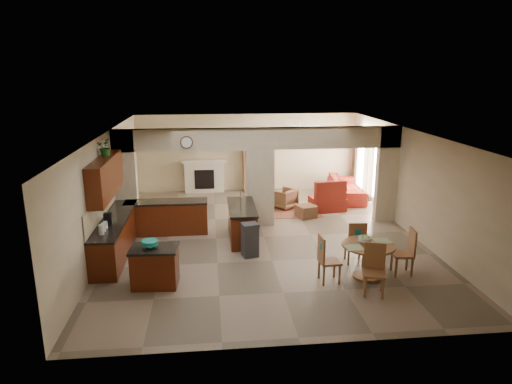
{
  "coord_description": "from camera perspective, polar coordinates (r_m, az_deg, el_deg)",
  "views": [
    {
      "loc": [
        -1.41,
        -11.42,
        4.34
      ],
      "look_at": [
        -0.18,
        0.3,
        1.17
      ],
      "focal_mm": 32.0,
      "sensor_mm": 36.0,
      "label": 1
    }
  ],
  "objects": [
    {
      "name": "partition_right_pier",
      "position": [
        13.75,
        16.02,
        2.13
      ],
      "size": [
        0.6,
        0.25,
        2.8
      ],
      "primitive_type": "cube",
      "color": "beige",
      "rests_on": "floor"
    },
    {
      "name": "glazed_door",
      "position": [
        15.87,
        14.0,
        2.66
      ],
      "size": [
        0.02,
        0.7,
        2.1
      ],
      "primitive_type": "cube",
      "color": "white",
      "rests_on": "wall_right"
    },
    {
      "name": "wall_right",
      "position": [
        12.97,
        18.86,
        1.15
      ],
      "size": [
        0.0,
        10.0,
        10.0
      ],
      "primitive_type": "plane",
      "rotation": [
        1.57,
        0.0,
        -1.57
      ],
      "color": "beige",
      "rests_on": "floor"
    },
    {
      "name": "partition_left_pier",
      "position": [
        12.97,
        -15.99,
        1.37
      ],
      "size": [
        0.6,
        0.25,
        2.8
      ],
      "primitive_type": "cube",
      "color": "beige",
      "rests_on": "floor"
    },
    {
      "name": "fireplace",
      "position": [
        16.67,
        -6.48,
        2.06
      ],
      "size": [
        1.6,
        0.35,
        1.2
      ],
      "color": "beige",
      "rests_on": "floor"
    },
    {
      "name": "shelving_unit",
      "position": [
        16.69,
        0.21,
        3.18
      ],
      "size": [
        1.0,
        0.32,
        1.8
      ],
      "primitive_type": "cube",
      "color": "brown",
      "rests_on": "floor"
    },
    {
      "name": "ceiling_fan",
      "position": [
        14.82,
        5.46,
        8.1
      ],
      "size": [
        1.0,
        1.0,
        0.1
      ],
      "primitive_type": "cylinder",
      "color": "white",
      "rests_on": "ceiling"
    },
    {
      "name": "drape_a_right",
      "position": [
        15.6,
        14.2,
        2.99
      ],
      "size": [
        0.1,
        0.28,
        2.3
      ],
      "primitive_type": "cube",
      "color": "#381616",
      "rests_on": "wall_right"
    },
    {
      "name": "fruit_bowl",
      "position": [
        9.99,
        13.5,
        -5.82
      ],
      "size": [
        0.29,
        0.29,
        0.16
      ],
      "primitive_type": "cylinder",
      "color": "#7EB727",
      "rests_on": "dining_table"
    },
    {
      "name": "chair_north",
      "position": [
        10.71,
        12.37,
        -6.0
      ],
      "size": [
        0.45,
        0.45,
        1.02
      ],
      "rotation": [
        0.0,
        0.0,
        3.08
      ],
      "color": "brown",
      "rests_on": "floor"
    },
    {
      "name": "chair_west",
      "position": [
        9.71,
        8.72,
        -8.07
      ],
      "size": [
        0.45,
        0.44,
        1.02
      ],
      "rotation": [
        0.0,
        0.0,
        1.63
      ],
      "color": "brown",
      "rests_on": "floor"
    },
    {
      "name": "drape_b_right",
      "position": [
        17.17,
        12.29,
        4.19
      ],
      "size": [
        0.1,
        0.28,
        2.3
      ],
      "primitive_type": "cube",
      "color": "#381616",
      "rests_on": "wall_right"
    },
    {
      "name": "rug",
      "position": [
        14.43,
        4.73,
        -2.46
      ],
      "size": [
        1.6,
        1.3,
        0.01
      ],
      "primitive_type": "cube",
      "color": "brown",
      "rests_on": "floor"
    },
    {
      "name": "armchair",
      "position": [
        14.74,
        3.55,
        -0.81
      ],
      "size": [
        0.96,
        0.96,
        0.63
      ],
      "primitive_type": "imported",
      "rotation": [
        0.0,
        0.0,
        3.85
      ],
      "color": "maroon",
      "rests_on": "floor"
    },
    {
      "name": "sofa",
      "position": [
        16.13,
        11.21,
        0.49
      ],
      "size": [
        2.56,
        1.24,
        0.72
      ],
      "primitive_type": "imported",
      "rotation": [
        0.0,
        0.0,
        1.46
      ],
      "color": "maroon",
      "rests_on": "floor"
    },
    {
      "name": "ottoman",
      "position": [
        13.9,
        6.27,
        -2.41
      ],
      "size": [
        0.66,
        0.66,
        0.37
      ],
      "primitive_type": "cube",
      "rotation": [
        0.0,
        0.0,
        0.33
      ],
      "color": "maroon",
      "rests_on": "floor"
    },
    {
      "name": "window_b",
      "position": [
        16.63,
        13.05,
        3.79
      ],
      "size": [
        0.02,
        0.9,
        1.9
      ],
      "primitive_type": "cube",
      "color": "white",
      "rests_on": "wall_right"
    },
    {
      "name": "window_a",
      "position": [
        15.07,
        15.11,
        2.51
      ],
      "size": [
        0.02,
        0.9,
        1.9
      ],
      "primitive_type": "cube",
      "color": "white",
      "rests_on": "wall_right"
    },
    {
      "name": "drape_b_left",
      "position": [
        16.06,
        13.6,
        3.37
      ],
      "size": [
        0.1,
        0.28,
        2.3
      ],
      "primitive_type": "cube",
      "color": "#381616",
      "rests_on": "wall_right"
    },
    {
      "name": "ceiling",
      "position": [
        11.61,
        1.07,
        7.44
      ],
      "size": [
        10.0,
        10.0,
        0.0
      ],
      "primitive_type": "plane",
      "rotation": [
        3.14,
        0.0,
        0.0
      ],
      "color": "white",
      "rests_on": "wall_back"
    },
    {
      "name": "chaise",
      "position": [
        14.73,
        8.88,
        -1.43
      ],
      "size": [
        1.13,
        0.97,
        0.41
      ],
      "primitive_type": "cube",
      "rotation": [
        0.0,
        0.0,
        0.15
      ],
      "color": "maroon",
      "rests_on": "floor"
    },
    {
      "name": "chair_south",
      "position": [
        9.46,
        14.58,
        -9.05
      ],
      "size": [
        0.52,
        0.52,
        1.02
      ],
      "rotation": [
        0.0,
        0.0,
        -0.29
      ],
      "color": "brown",
      "rests_on": "floor"
    },
    {
      "name": "floor",
      "position": [
        12.3,
        1.0,
        -5.6
      ],
      "size": [
        10.0,
        10.0,
        0.0
      ],
      "primitive_type": "plane",
      "color": "#806D59",
      "rests_on": "ground"
    },
    {
      "name": "kitchen_island",
      "position": [
        9.74,
        -12.51,
        -9.05
      ],
      "size": [
        1.0,
        0.75,
        0.84
      ],
      "rotation": [
        0.0,
        0.0,
        -0.06
      ],
      "color": "#3F1207",
      "rests_on": "floor"
    },
    {
      "name": "kitchen_counter",
      "position": [
        11.97,
        -14.57,
        -4.33
      ],
      "size": [
        2.52,
        3.29,
        1.48
      ],
      "color": "#3F1207",
      "rests_on": "floor"
    },
    {
      "name": "wall_back",
      "position": [
        16.74,
        -1.05,
        4.95
      ],
      "size": [
        8.0,
        0.0,
        8.0
      ],
      "primitive_type": "plane",
      "rotation": [
        1.57,
        0.0,
        0.0
      ],
      "color": "beige",
      "rests_on": "floor"
    },
    {
      "name": "wall_clock",
      "position": [
        12.43,
        -8.67,
        6.15
      ],
      "size": [
        0.34,
        0.03,
        0.34
      ],
      "primitive_type": "cylinder",
      "rotation": [
        1.57,
        0.0,
        0.0
      ],
      "color": "#4E331A",
      "rests_on": "partition_header"
    },
    {
      "name": "partition_header",
      "position": [
        12.63,
        0.5,
        6.69
      ],
      "size": [
        8.0,
        0.25,
        0.6
      ],
      "primitive_type": "cube",
      "color": "beige",
      "rests_on": "partition_center_pier"
    },
    {
      "name": "peninsula",
      "position": [
        11.98,
        -1.78,
        -3.85
      ],
      "size": [
        0.7,
        1.85,
        0.91
      ],
      "color": "#3F1207",
      "rests_on": "floor"
    },
    {
      "name": "wall_front",
      "position": [
        7.2,
        5.92,
        -9.13
      ],
      "size": [
        8.0,
        0.0,
        8.0
      ],
      "primitive_type": "plane",
      "rotation": [
        -1.57,
        0.0,
        0.0
      ],
      "color": "beige",
      "rests_on": "floor"
    },
    {
      "name": "dining_table",
      "position": [
        10.07,
        13.79,
        -7.74
      ],
      "size": [
        1.13,
        1.13,
        0.77
      ],
      "color": "brown",
      "rests_on": "floor"
    },
    {
      "name": "trash_can",
      "position": [
        10.93,
        -0.76,
        -6.17
      ],
      "size": [
        0.42,
        0.38,
        0.76
      ],
      "primitive_type": "cube",
      "rotation": [
        0.0,
        0.0,
        0.25
      ],
      "color": "#2E2F31",
      "rests_on": "floor"
    },
    {
      "name": "partition_center_pier",
      "position": [
        12.91,
        0.49,
        0.53
      ],
      "size": [
        0.8,
        0.25,
        2.2
      ],
      "primitive_type": "cube",
      "color": "beige",
      "rests_on": "floor"
    },
    {
      "name": "upper_cabinets",
      "position": [
        11.15,
        -18.31,
        1.76
      ],
      "size": [
        0.35,
        2.4,
        0.9
      ],
      "primitive_type": "cube",
      "color": "#3F1207",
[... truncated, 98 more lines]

